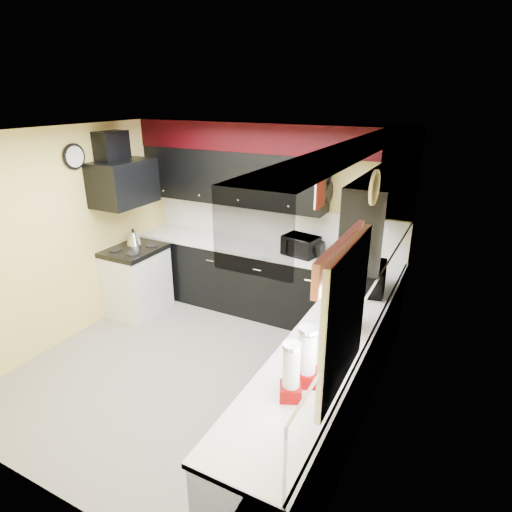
{
  "coord_description": "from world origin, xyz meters",
  "views": [
    {
      "loc": [
        2.36,
        -3.2,
        2.84
      ],
      "look_at": [
        0.34,
        0.7,
        1.15
      ],
      "focal_mm": 30.0,
      "sensor_mm": 36.0,
      "label": 1
    }
  ],
  "objects": [
    {
      "name": "hood_duct",
      "position": [
        -1.68,
        0.75,
        2.2
      ],
      "size": [
        0.24,
        0.4,
        0.4
      ],
      "primitive_type": "cube",
      "color": "black",
      "rests_on": "wall_left"
    },
    {
      "name": "baskets",
      "position": [
        1.52,
        0.05,
        1.18
      ],
      "size": [
        0.27,
        0.27,
        0.5
      ],
      "primitive_type": null,
      "color": "brown",
      "rests_on": "upper_right"
    },
    {
      "name": "counter_right",
      "position": [
        1.5,
        -0.3,
        0.92
      ],
      "size": [
        0.64,
        3.02,
        0.04
      ],
      "primitive_type": "cube",
      "color": "white",
      "rests_on": "cab_right"
    },
    {
      "name": "dispenser_a",
      "position": [
        1.5,
        -1.04,
        1.13
      ],
      "size": [
        0.19,
        0.19,
        0.39
      ],
      "primitive_type": null,
      "rotation": [
        0.0,
        0.0,
        0.42
      ],
      "color": "maroon",
      "rests_on": "counter_right"
    },
    {
      "name": "counter_back",
      "position": [
        0.0,
        1.5,
        0.92
      ],
      "size": [
        3.62,
        0.64,
        0.04
      ],
      "primitive_type": "cube",
      "color": "white",
      "rests_on": "cab_back"
    },
    {
      "name": "microwave",
      "position": [
        1.55,
        0.85,
        1.08
      ],
      "size": [
        0.42,
        0.55,
        0.28
      ],
      "primitive_type": "imported",
      "rotation": [
        0.0,
        0.0,
        1.74
      ],
      "color": "black",
      "rests_on": "counter_right"
    },
    {
      "name": "splash_back",
      "position": [
        0.0,
        1.79,
        1.19
      ],
      "size": [
        3.6,
        0.02,
        0.5
      ],
      "primitive_type": "cube",
      "color": "white",
      "rests_on": "counter_back"
    },
    {
      "name": "utensil_crock",
      "position": [
        1.1,
        1.47,
        1.03
      ],
      "size": [
        0.17,
        0.17,
        0.18
      ],
      "primitive_type": "cylinder",
      "rotation": [
        0.0,
        0.0,
        0.01
      ],
      "color": "silver",
      "rests_on": "counter_back"
    },
    {
      "name": "clock",
      "position": [
        -1.77,
        0.25,
        2.15
      ],
      "size": [
        0.03,
        0.3,
        0.3
      ],
      "primitive_type": null,
      "color": "black",
      "rests_on": "wall_left"
    },
    {
      "name": "soffit_right",
      "position": [
        1.62,
        -0.18,
        2.33
      ],
      "size": [
        0.36,
        3.24,
        0.35
      ],
      "primitive_type": "cube",
      "color": "black",
      "rests_on": "wall_right"
    },
    {
      "name": "upper_back",
      "position": [
        -0.5,
        1.62,
        1.8
      ],
      "size": [
        2.6,
        0.35,
        0.7
      ],
      "primitive_type": "cube",
      "color": "black",
      "rests_on": "wall_back"
    },
    {
      "name": "deco_plate",
      "position": [
        1.77,
        -0.35,
        2.25
      ],
      "size": [
        0.03,
        0.24,
        0.24
      ],
      "primitive_type": null,
      "color": "white",
      "rests_on": "wall_right"
    },
    {
      "name": "ceiling",
      "position": [
        0.0,
        0.0,
        2.5
      ],
      "size": [
        3.6,
        3.6,
        0.06
      ],
      "primitive_type": "cube",
      "color": "white",
      "rests_on": "wall_back"
    },
    {
      "name": "stove",
      "position": [
        -1.5,
        0.75,
        0.43
      ],
      "size": [
        0.6,
        0.75,
        0.86
      ],
      "primitive_type": "cube",
      "color": "white",
      "rests_on": "ground"
    },
    {
      "name": "wall_back",
      "position": [
        0.0,
        1.8,
        1.25
      ],
      "size": [
        3.6,
        0.06,
        2.5
      ],
      "primitive_type": "cube",
      "color": "#E0C666",
      "rests_on": "ground"
    },
    {
      "name": "upper_right",
      "position": [
        1.62,
        0.9,
        1.8
      ],
      "size": [
        0.35,
        1.8,
        0.7
      ],
      "primitive_type": "cube",
      "color": "black",
      "rests_on": "wall_right"
    },
    {
      "name": "pan_mid",
      "position": [
        0.82,
        1.42,
        1.75
      ],
      "size": [
        0.03,
        0.28,
        0.46
      ],
      "primitive_type": null,
      "color": "black",
      "rests_on": "upper_back"
    },
    {
      "name": "window",
      "position": [
        1.79,
        -0.9,
        1.55
      ],
      "size": [
        0.03,
        0.86,
        0.96
      ],
      "primitive_type": null,
      "color": "white",
      "rests_on": "wall_right"
    },
    {
      "name": "splash_right",
      "position": [
        1.79,
        0.0,
        1.19
      ],
      "size": [
        0.02,
        3.6,
        0.5
      ],
      "primitive_type": "cube",
      "color": "white",
      "rests_on": "counter_right"
    },
    {
      "name": "valance",
      "position": [
        1.73,
        -0.9,
        1.95
      ],
      "size": [
        0.04,
        0.88,
        0.2
      ],
      "primitive_type": "cube",
      "color": "red",
      "rests_on": "wall_right"
    },
    {
      "name": "knife_block",
      "position": [
        0.8,
        1.5,
        1.04
      ],
      "size": [
        0.11,
        0.14,
        0.2
      ],
      "primitive_type": "cube",
      "rotation": [
        0.0,
        0.0,
        -0.13
      ],
      "color": "black",
      "rests_on": "counter_back"
    },
    {
      "name": "cab_right",
      "position": [
        1.5,
        -0.3,
        0.45
      ],
      "size": [
        0.6,
        3.0,
        0.9
      ],
      "primitive_type": "cube",
      "color": "black",
      "rests_on": "ground"
    },
    {
      "name": "pan_top",
      "position": [
        0.82,
        1.55,
        2.0
      ],
      "size": [
        0.03,
        0.22,
        0.4
      ],
      "primitive_type": null,
      "color": "black",
      "rests_on": "upper_back"
    },
    {
      "name": "wall_right",
      "position": [
        1.8,
        0.0,
        1.25
      ],
      "size": [
        0.06,
        3.6,
        2.5
      ],
      "primitive_type": "cube",
      "color": "#E0C666",
      "rests_on": "ground"
    },
    {
      "name": "soffit_back",
      "position": [
        0.0,
        1.62,
        2.33
      ],
      "size": [
        3.6,
        0.36,
        0.35
      ],
      "primitive_type": "cube",
      "color": "black",
      "rests_on": "wall_back"
    },
    {
      "name": "ground",
      "position": [
        0.0,
        0.0,
        0.0
      ],
      "size": [
        3.6,
        3.6,
        0.0
      ],
      "primitive_type": "plane",
      "color": "gray",
      "rests_on": "ground"
    },
    {
      "name": "pan_low",
      "position": [
        0.82,
        1.68,
        1.72
      ],
      "size": [
        0.03,
        0.24,
        0.42
      ],
      "primitive_type": null,
      "color": "black",
      "rests_on": "upper_back"
    },
    {
      "name": "toaster_oven",
      "position": [
        0.56,
        1.48,
        1.06
      ],
      "size": [
        0.48,
        0.43,
        0.24
      ],
      "primitive_type": "imported",
      "rotation": [
        0.0,
        0.0,
        -0.2
      ],
      "color": "black",
      "rests_on": "counter_back"
    },
    {
      "name": "cut_board",
      "position": [
        0.83,
        1.3,
        1.8
      ],
      "size": [
        0.03,
        0.26,
        0.35
      ],
      "primitive_type": "cube",
      "color": "white",
      "rests_on": "upper_back"
    },
    {
      "name": "wall_left",
      "position": [
        -1.8,
        0.0,
        1.25
      ],
      "size": [
        0.06,
        3.6,
        2.5
      ],
      "primitive_type": "cube",
      "color": "#E0C666",
      "rests_on": "ground"
    },
    {
      "name": "kettle",
      "position": [
        -1.59,
        0.86,
        1.01
      ],
      "size": [
        0.21,
        0.21,
        0.18
      ],
      "primitive_type": null,
      "rotation": [
        0.0,
        0.0,
        -0.07
      ],
      "color": "#AAAAAE",
      "rests_on": "cooktop"
    },
    {
      "name": "dispenser_b",
      "position": [
        1.54,
        -0.85,
        1.15
      ],
      "size": [
        0.21,
        0.21,
        0.43
      ],
      "primitive_type": null,
      "rotation": [
        0.0,
        0.0,
        0.4
      ],
      "color": "#650E00",
      "rests_on": "counter_right"
    },
    {
      "name": "hood",
      "position": [
        -1.55,
        0.75,
        1.78
      ],
      "size": [
        0.5,
        0.78,
        0.55
      ],
      "primitive_type": "cube",
      "color": "black",
      "rests_on": "wall_left"
    },
    {
      "name": "cooktop",
      "position": [
        -1.5,
        0.75,
        0.89
      ],
      "size": [
        0.62,
        0.77,
        0.06
      ],
      "primitive_type": "cube",
      "color": "black",
      "rests_on": "stove"
    },
    {
      "name": "cab_back",
      "position": [
        0.0,
        1.5,
        0.45
      ],
      "size": [
        3.6,
        0.6,
        0.9
      ],
      "primitive_type": "cube",
      "color": "black",
      "rests_on": "ground"
    }
  ]
}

